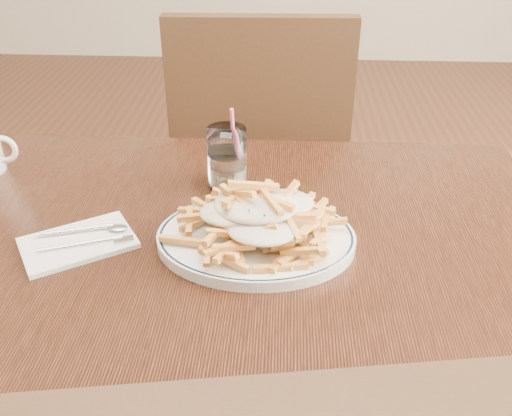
# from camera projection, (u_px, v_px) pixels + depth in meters

# --- Properties ---
(table) EXTENTS (1.20, 0.80, 0.75)m
(table) POSITION_uv_depth(u_px,v_px,m) (215.00, 277.00, 0.99)
(table) COLOR black
(table) RESTS_ON ground
(chair_far) EXTENTS (0.47, 0.47, 0.99)m
(chair_far) POSITION_uv_depth(u_px,v_px,m) (260.00, 161.00, 1.62)
(chair_far) COLOR black
(chair_far) RESTS_ON ground
(fries_plate) EXTENTS (0.33, 0.29, 0.02)m
(fries_plate) POSITION_uv_depth(u_px,v_px,m) (256.00, 238.00, 0.93)
(fries_plate) COLOR white
(fries_plate) RESTS_ON table
(loaded_fries) EXTENTS (0.29, 0.25, 0.08)m
(loaded_fries) POSITION_uv_depth(u_px,v_px,m) (256.00, 212.00, 0.91)
(loaded_fries) COLOR gold
(loaded_fries) RESTS_ON fries_plate
(napkin) EXTENTS (0.21, 0.19, 0.01)m
(napkin) POSITION_uv_depth(u_px,v_px,m) (78.00, 243.00, 0.94)
(napkin) COLOR white
(napkin) RESTS_ON table
(cutlery) EXTENTS (0.17, 0.11, 0.01)m
(cutlery) POSITION_uv_depth(u_px,v_px,m) (78.00, 238.00, 0.94)
(cutlery) COLOR silver
(cutlery) RESTS_ON napkin
(water_glass) EXTENTS (0.07, 0.07, 0.16)m
(water_glass) POSITION_uv_depth(u_px,v_px,m) (227.00, 162.00, 1.08)
(water_glass) COLOR white
(water_glass) RESTS_ON table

